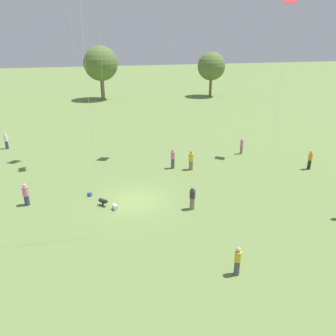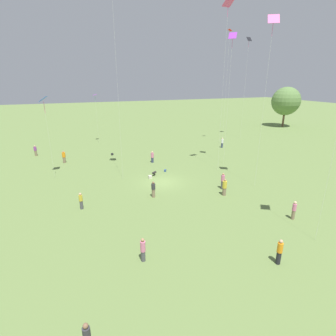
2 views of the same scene
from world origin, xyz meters
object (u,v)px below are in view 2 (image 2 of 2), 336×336
at_px(dog_0, 154,173).
at_px(picnic_bag_2, 165,171).
at_px(person_1, 224,187).
at_px(person_2, 64,157).
at_px(picnic_bag_0, 150,177).
at_px(person_6, 222,143).
at_px(person_10, 143,250).
at_px(person_0, 294,210).
at_px(kite_5, 232,43).
at_px(kite_1, 273,27).
at_px(person_7, 279,252).
at_px(kite_4, 249,45).
at_px(person_5, 81,201).
at_px(person_9, 223,181).
at_px(picnic_bag_1, 112,154).
at_px(kite_3, 229,45).
at_px(kite_7, 44,102).
at_px(kite_8, 228,11).
at_px(person_3, 35,151).
at_px(person_4, 152,157).
at_px(person_11, 153,190).
at_px(kite_0, 95,97).

bearing_deg(dog_0, picnic_bag_2, -104.88).
relative_size(person_1, person_2, 1.02).
bearing_deg(picnic_bag_0, person_6, 120.91).
bearing_deg(person_10, person_0, 79.92).
relative_size(kite_5, dog_0, 24.91).
bearing_deg(person_2, kite_1, 36.09).
relative_size(person_10, picnic_bag_0, 3.59).
distance_m(person_7, kite_4, 43.21).
distance_m(person_0, person_5, 19.06).
xyz_separation_m(person_9, person_10, (8.53, -11.60, -0.05)).
distance_m(person_1, kite_4, 34.12).
relative_size(kite_5, picnic_bag_1, 42.95).
bearing_deg(person_0, dog_0, 38.07).
relative_size(kite_1, dog_0, 25.23).
relative_size(kite_3, kite_7, 1.99).
height_order(person_1, picnic_bag_1, person_1).
xyz_separation_m(person_0, kite_1, (-7.27, 1.78, 15.32)).
height_order(person_10, kite_5, kite_5).
xyz_separation_m(kite_1, picnic_bag_2, (-8.37, -7.73, -16.05)).
xyz_separation_m(person_6, kite_1, (16.63, -6.22, 15.30)).
height_order(person_0, person_1, person_1).
bearing_deg(picnic_bag_2, kite_1, 42.72).
bearing_deg(picnic_bag_1, person_1, 22.82).
height_order(person_6, picnic_bag_1, person_6).
relative_size(person_9, kite_8, 0.09).
relative_size(person_9, dog_0, 2.70).
height_order(person_5, picnic_bag_1, person_5).
relative_size(kite_5, picnic_bag_0, 35.41).
bearing_deg(kite_7, picnic_bag_1, -174.40).
height_order(person_3, person_4, person_3).
bearing_deg(person_11, picnic_bag_1, 169.03).
distance_m(person_4, kite_1, 21.55).
bearing_deg(kite_4, dog_0, -107.04).
relative_size(person_6, picnic_bag_1, 4.50).
height_order(kite_3, picnic_bag_1, kite_3).
distance_m(dog_0, picnic_bag_1, 11.81).
height_order(person_7, kite_7, kite_7).
distance_m(person_6, kite_4, 19.33).
height_order(person_3, picnic_bag_1, person_3).
relative_size(person_4, kite_5, 0.10).
bearing_deg(dog_0, person_10, 117.63).
height_order(person_3, person_6, person_6).
height_order(kite_5, kite_7, kite_5).
xyz_separation_m(person_3, picnic_bag_2, (14.53, 16.47, -0.69)).
distance_m(person_10, picnic_bag_1, 26.77).
bearing_deg(person_4, person_0, -98.60).
bearing_deg(kite_1, kite_7, -130.67).
bearing_deg(kite_7, kite_8, 130.17).
height_order(person_4, picnic_bag_0, person_4).
height_order(kite_0, kite_4, kite_4).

